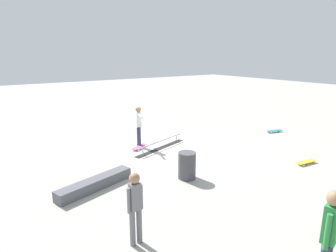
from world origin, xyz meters
name	(u,v)px	position (x,y,z in m)	size (l,w,h in m)	color
ground_plane	(179,150)	(0.00, 0.00, 0.00)	(60.00, 60.00, 0.00)	#ADA89E
grind_rail	(161,145)	(0.43, -0.62, 0.14)	(2.69, 1.08, 0.32)	black
skate_ledge	(95,184)	(3.81, 1.28, 0.15)	(2.29, 0.38, 0.29)	#595960
skater_main	(139,124)	(1.04, -1.26, 0.94)	(0.43, 1.27, 1.62)	#2D3351
skateboard_main	(140,147)	(1.14, -1.05, 0.07)	(0.80, 0.56, 0.09)	#E05993
bystander_green_shirt	(329,236)	(2.16, 6.63, 0.96)	(0.39, 0.24, 1.69)	#2D3351
bystander_grey_shirt	(135,205)	(4.00, 4.00, 0.84)	(0.33, 0.20, 1.48)	slate
loose_skateboard_yellow	(306,162)	(-2.69, 3.54, 0.07)	(0.82, 0.33, 0.09)	yellow
loose_skateboard_teal	(275,131)	(-5.29, 0.44, 0.07)	(0.82, 0.39, 0.09)	teal
trash_bin	(187,165)	(1.31, 2.15, 0.40)	(0.52, 0.52, 0.80)	#47474C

